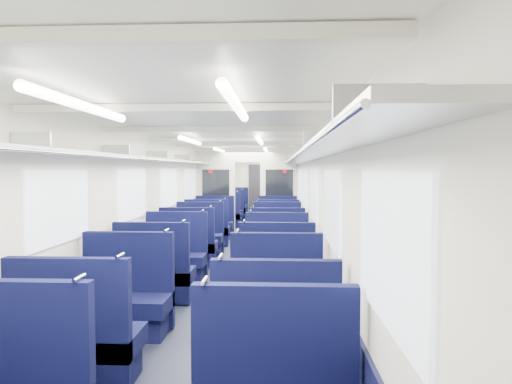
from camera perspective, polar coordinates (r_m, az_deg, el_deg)
The scene contains 37 objects.
floor at distance 9.91m, azimuth -2.15°, elevation -7.62°, with size 2.80×18.00×0.01m, color black.
ceiling at distance 9.76m, azimuth -2.18°, elevation 6.08°, with size 2.80×18.00×0.01m, color white.
wall_left at distance 9.98m, azimuth -10.20°, elevation -0.79°, with size 0.02×18.00×2.35m, color silver.
dado_left at distance 10.06m, azimuth -10.07°, elevation -5.48°, with size 0.03×17.90×0.70m, color black.
wall_right at distance 9.74m, azimuth 6.07°, elevation -0.85°, with size 0.02×18.00×2.35m, color silver.
dado_right at distance 9.83m, azimuth 5.95°, elevation -5.65°, with size 0.03×17.90×0.70m, color black.
wall_far at distance 18.73m, azimuth 0.23°, elevation 0.96°, with size 2.80×0.02×2.35m, color silver.
luggage_rack_left at distance 9.92m, azimuth -9.19°, elevation 3.81°, with size 0.36×17.40×0.18m.
luggage_rack_right at distance 9.71m, azimuth 4.99°, elevation 3.86°, with size 0.36×17.40×0.18m.
windows at distance 9.29m, azimuth -2.41°, elevation 0.50°, with size 2.78×15.60×0.75m.
ceiling_fittings at distance 9.49m, azimuth -2.32°, elevation 5.80°, with size 2.70×16.06×0.11m.
end_door at distance 18.68m, azimuth 0.22°, elevation 0.42°, with size 0.75×0.06×2.00m, color black.
bulkhead at distance 12.48m, azimuth -1.07°, elevation 0.25°, with size 2.80×0.10×2.35m.
seat_4 at distance 4.25m, azimuth -21.69°, elevation -17.38°, with size 1.02×0.56×1.14m.
seat_5 at distance 3.91m, azimuth 2.47°, elevation -19.02°, with size 1.02×0.56×1.14m.
seat_6 at distance 5.31m, azimuth -16.16°, elevation -13.15°, with size 1.02×0.56×1.14m.
seat_7 at distance 5.04m, azimuth 2.56°, elevation -13.93°, with size 1.02×0.56×1.14m.
seat_8 at distance 6.41m, azimuth -12.64°, elevation -10.32°, with size 1.02×0.56×1.14m.
seat_9 at distance 6.26m, azimuth 2.62°, elevation -10.57°, with size 1.02×0.56×1.14m.
seat_10 at distance 7.58m, azimuth -10.14°, elevation -8.25°, with size 1.02×0.56×1.14m.
seat_11 at distance 7.35m, azimuth 2.65°, elevation -8.55°, with size 1.02×0.56×1.14m.
seat_12 at distance 8.63m, azimuth -8.49°, elevation -6.86°, with size 1.02×0.56×1.14m.
seat_13 at distance 8.47m, azimuth 2.68°, elevation -7.02°, with size 1.02×0.56×1.14m.
seat_14 at distance 9.74m, azimuth -7.16°, elevation -5.74°, with size 1.02×0.56×1.14m.
seat_15 at distance 9.70m, azimuth 2.70°, elevation -5.75°, with size 1.02×0.56×1.14m.
seat_16 at distance 10.82m, azimuth -6.15°, elevation -4.87°, with size 1.02×0.56×1.14m.
seat_17 at distance 10.67m, azimuth 2.71°, elevation -4.96°, with size 1.02×0.56×1.14m.
seat_18 at distance 11.95m, azimuth -5.28°, elevation -4.13°, with size 1.02×0.56×1.14m.
seat_19 at distance 11.85m, azimuth 2.72°, elevation -4.18°, with size 1.02×0.56×1.14m.
seat_20 at distance 14.08m, azimuth -4.04°, elevation -3.06°, with size 1.02×0.56×1.14m.
seat_21 at distance 13.89m, azimuth 2.74°, elevation -3.14°, with size 1.02×0.56×1.14m.
seat_22 at distance 15.22m, azimuth -3.52°, elevation -2.61°, with size 1.02×0.56×1.14m.
seat_23 at distance 15.06m, azimuth 2.75°, elevation -2.67°, with size 1.02×0.56×1.14m.
seat_24 at distance 16.27m, azimuth -3.11°, elevation -2.25°, with size 1.02×0.56×1.14m.
seat_25 at distance 16.31m, azimuth 2.76°, elevation -2.24°, with size 1.02×0.56×1.14m.
seat_26 at distance 17.50m, azimuth -2.69°, elevation -1.89°, with size 1.02×0.56×1.14m.
seat_27 at distance 17.33m, azimuth 2.76°, elevation -1.94°, with size 1.02×0.56×1.14m.
Camera 1 is at (0.85, -9.70, 1.81)m, focal length 31.78 mm.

